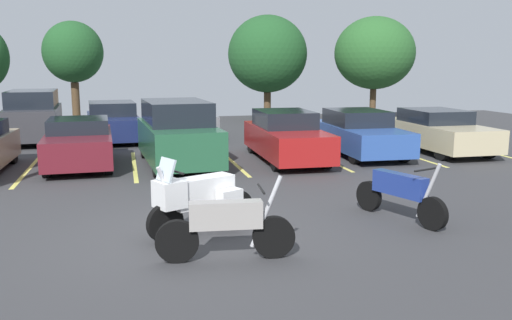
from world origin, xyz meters
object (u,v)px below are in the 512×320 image
object	(u,v)px
car_far_charcoal	(33,116)
car_green	(177,134)
motorcycle_touring	(198,197)
motorcycle_second	(227,226)
car_red	(286,137)
car_champagne	(437,131)
car_far_grey	(187,119)
motorcycle_third	(400,193)
car_blue	(359,133)
car_maroon	(79,143)
car_far_navy	(113,122)

from	to	relation	value
car_far_charcoal	car_green	bearing A→B (deg)	-52.01
motorcycle_touring	motorcycle_second	world-z (taller)	motorcycle_touring
car_red	car_green	bearing A→B (deg)	-179.93
car_champagne	car_far_grey	xyz separation A→B (m)	(-8.03, 5.93, 0.01)
car_far_grey	motorcycle_third	bearing A→B (deg)	-78.93
car_blue	car_far_charcoal	world-z (taller)	car_far_charcoal
car_green	motorcycle_third	bearing A→B (deg)	-62.57
motorcycle_third	car_maroon	bearing A→B (deg)	131.01
motorcycle_third	car_maroon	distance (m)	9.88
car_blue	car_far_grey	world-z (taller)	car_blue
car_blue	car_green	bearing A→B (deg)	-175.09
car_green	car_far_navy	size ratio (longest dim) A/B	0.97
motorcycle_touring	car_far_navy	distance (m)	13.18
car_far_grey	motorcycle_touring	bearing A→B (deg)	-95.61
car_far_charcoal	motorcycle_third	bearing A→B (deg)	-57.21
car_blue	motorcycle_second	bearing A→B (deg)	-124.84
motorcycle_third	car_far_navy	bearing A→B (deg)	113.19
car_maroon	car_champagne	world-z (taller)	car_champagne
car_far_grey	car_champagne	bearing A→B (deg)	-36.44
motorcycle_second	car_maroon	size ratio (longest dim) A/B	0.49
motorcycle_second	car_red	xyz separation A→B (m)	(3.46, 8.36, 0.19)
car_maroon	car_far_charcoal	xyz separation A→B (m)	(-2.11, 5.89, 0.31)
motorcycle_touring	car_champagne	distance (m)	11.93
motorcycle_touring	car_blue	distance (m)	9.86
car_green	car_far_navy	world-z (taller)	car_green
car_red	car_maroon	bearing A→B (deg)	175.60
car_far_charcoal	car_far_grey	size ratio (longest dim) A/B	0.97
motorcycle_second	car_far_navy	size ratio (longest dim) A/B	0.44
car_champagne	car_far_charcoal	distance (m)	15.20
car_far_grey	car_maroon	bearing A→B (deg)	-123.14
motorcycle_second	car_green	xyz separation A→B (m)	(0.06, 8.35, 0.39)
car_champagne	motorcycle_second	bearing A→B (deg)	-135.81
motorcycle_second	car_maroon	xyz separation A→B (m)	(-2.81, 8.84, 0.14)
motorcycle_third	car_far_charcoal	xyz separation A→B (m)	(-8.59, 13.34, 0.45)
car_far_grey	motorcycle_second	bearing A→B (deg)	-94.11
car_champagne	motorcycle_touring	bearing A→B (deg)	-141.52
motorcycle_third	car_far_navy	size ratio (longest dim) A/B	0.44
car_red	car_champagne	distance (m)	5.65
motorcycle_second	car_green	world-z (taller)	car_green
car_champagne	car_far_charcoal	world-z (taller)	car_far_charcoal
car_champagne	car_red	bearing A→B (deg)	-175.15
car_red	car_far_navy	distance (m)	8.16
motorcycle_second	car_far_grey	distance (m)	14.80
car_blue	car_red	bearing A→B (deg)	-169.14
car_maroon	car_green	bearing A→B (deg)	-9.63
motorcycle_touring	car_blue	size ratio (longest dim) A/B	0.42
car_far_grey	car_far_charcoal	bearing A→B (deg)	-179.65
car_red	car_far_navy	xyz separation A→B (m)	(-5.39, 6.12, -0.01)
motorcycle_third	car_green	xyz separation A→B (m)	(-3.62, 6.97, 0.40)
car_far_charcoal	car_blue	bearing A→B (deg)	-27.78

